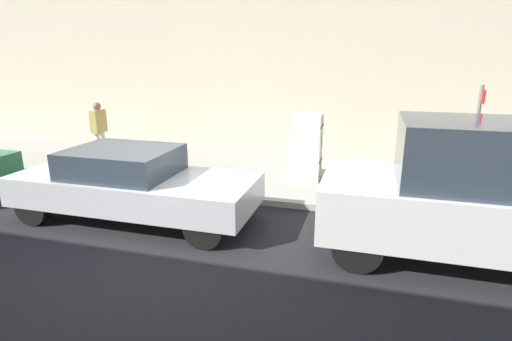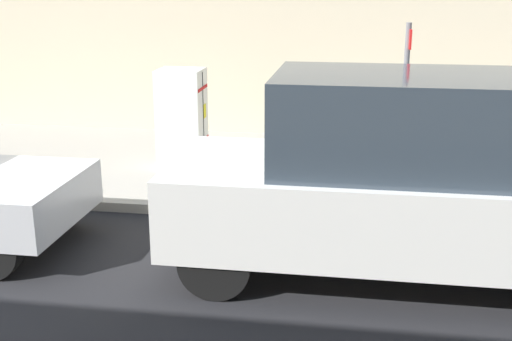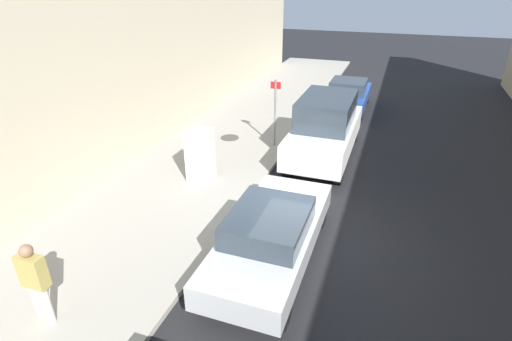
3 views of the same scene
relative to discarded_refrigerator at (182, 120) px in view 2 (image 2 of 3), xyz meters
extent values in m
cube|color=#9E998E|center=(-0.44, -1.87, -0.87)|extent=(4.46, 44.00, 0.13)
cube|color=silver|center=(0.00, 0.00, 0.00)|extent=(0.67, 0.69, 1.60)
cube|color=black|center=(0.00, 0.35, 0.00)|extent=(0.01, 0.01, 1.52)
cube|color=yellow|center=(-0.08, 0.35, 0.14)|extent=(0.16, 0.01, 0.22)
cube|color=red|center=(0.00, 0.35, 0.51)|extent=(0.60, 0.01, 0.05)
cube|color=red|center=(0.00, 0.35, -0.32)|extent=(0.60, 0.01, 0.05)
cylinder|color=#47443F|center=(-0.53, 3.45, -0.79)|extent=(0.70, 0.70, 0.02)
cylinder|color=slate|center=(1.30, 3.32, 0.41)|extent=(0.07, 0.07, 2.42)
cube|color=red|center=(1.30, 3.34, 1.42)|extent=(0.36, 0.02, 0.24)
cylinder|color=black|center=(2.37, -1.05, -0.60)|extent=(0.22, 0.68, 0.68)
cube|color=silver|center=(3.13, 3.24, -0.14)|extent=(1.93, 4.93, 0.85)
cube|color=#2D3842|center=(3.13, 3.24, 0.76)|extent=(1.69, 2.71, 0.95)
cylinder|color=black|center=(2.30, 1.39, -0.57)|extent=(0.22, 0.73, 0.73)
cylinder|color=black|center=(3.97, 1.39, -0.57)|extent=(0.22, 0.73, 0.73)
camera|label=1|loc=(9.44, 1.43, 2.12)|focal=28.00mm
camera|label=2|loc=(9.67, 2.69, 2.13)|focal=45.00mm
camera|label=3|loc=(5.23, -9.68, 4.86)|focal=28.00mm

